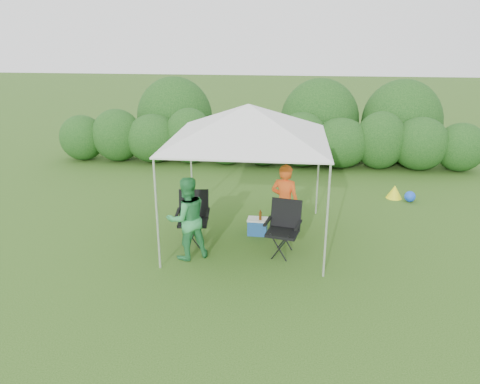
# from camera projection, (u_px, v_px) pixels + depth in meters

# --- Properties ---
(ground) EXTENTS (70.00, 70.00, 0.00)m
(ground) POSITION_uv_depth(u_px,v_px,m) (246.00, 247.00, 9.49)
(ground) COLOR #385F1D
(hedge) EXTENTS (13.53, 1.53, 1.80)m
(hedge) POSITION_uv_depth(u_px,v_px,m) (264.00, 140.00, 14.83)
(hedge) COLOR #224F1A
(hedge) RESTS_ON ground
(canopy) EXTENTS (3.10, 3.10, 2.83)m
(canopy) POSITION_uv_depth(u_px,v_px,m) (248.00, 123.00, 9.13)
(canopy) COLOR silver
(canopy) RESTS_ON ground
(chair_right) EXTENTS (0.75, 0.71, 1.07)m
(chair_right) POSITION_uv_depth(u_px,v_px,m) (284.00, 224.00, 9.09)
(chair_right) COLOR black
(chair_right) RESTS_ON ground
(chair_left) EXTENTS (0.72, 0.66, 1.08)m
(chair_left) POSITION_uv_depth(u_px,v_px,m) (193.00, 214.00, 9.58)
(chair_left) COLOR black
(chair_left) RESTS_ON ground
(man) EXTENTS (0.68, 0.55, 1.63)m
(man) POSITION_uv_depth(u_px,v_px,m) (285.00, 202.00, 9.64)
(man) COLOR #F2531B
(man) RESTS_ON ground
(woman) EXTENTS (1.00, 0.94, 1.63)m
(woman) POSITION_uv_depth(u_px,v_px,m) (187.00, 218.00, 8.83)
(woman) COLOR #30954E
(woman) RESTS_ON ground
(cooler) EXTENTS (0.44, 0.33, 0.36)m
(cooler) POSITION_uv_depth(u_px,v_px,m) (257.00, 226.00, 10.05)
(cooler) COLOR #205095
(cooler) RESTS_ON ground
(bottle) EXTENTS (0.06, 0.06, 0.22)m
(bottle) POSITION_uv_depth(u_px,v_px,m) (260.00, 215.00, 9.90)
(bottle) COLOR #592D0C
(bottle) RESTS_ON cooler
(lawn_toy) EXTENTS (0.69, 0.57, 0.34)m
(lawn_toy) POSITION_uv_depth(u_px,v_px,m) (398.00, 193.00, 12.10)
(lawn_toy) COLOR yellow
(lawn_toy) RESTS_ON ground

